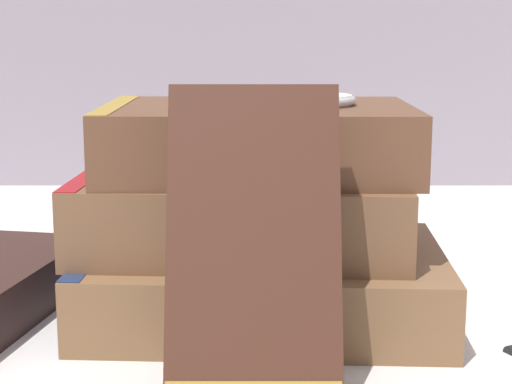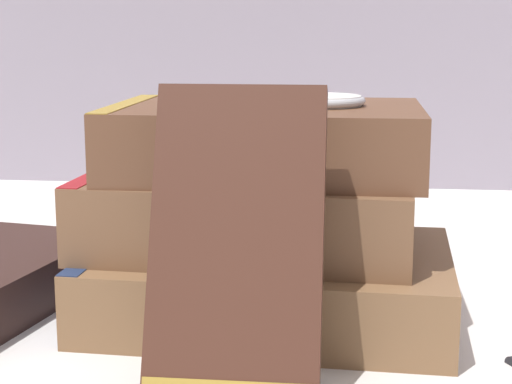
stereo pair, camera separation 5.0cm
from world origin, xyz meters
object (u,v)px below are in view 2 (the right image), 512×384
(book_flat_top, at_px, (257,140))
(pocket_watch, at_px, (322,100))
(reading_glasses, at_px, (231,248))
(book_flat_bottom, at_px, (262,283))
(book_flat_middle, at_px, (242,209))
(book_leaning_front, at_px, (237,254))

(book_flat_top, xyz_separation_m, pocket_watch, (0.04, 0.00, 0.02))
(book_flat_top, distance_m, reading_glasses, 0.18)
(book_flat_bottom, relative_size, book_flat_middle, 1.10)
(book_flat_middle, distance_m, reading_glasses, 0.15)
(book_leaning_front, xyz_separation_m, reading_glasses, (-0.04, 0.25, -0.07))
(book_flat_middle, distance_m, book_leaning_front, 0.11)
(book_leaning_front, height_order, reading_glasses, book_leaning_front)
(book_flat_bottom, distance_m, book_leaning_front, 0.11)
(reading_glasses, bearing_deg, book_flat_middle, -59.64)
(book_flat_middle, height_order, pocket_watch, pocket_watch)
(book_flat_bottom, bearing_deg, book_leaning_front, -87.57)
(book_flat_bottom, distance_m, book_flat_top, 0.09)
(book_flat_middle, xyz_separation_m, pocket_watch, (0.05, 0.00, 0.07))
(book_flat_bottom, bearing_deg, book_flat_top, 114.67)
(book_flat_top, relative_size, pocket_watch, 3.34)
(book_flat_bottom, height_order, pocket_watch, pocket_watch)
(pocket_watch, bearing_deg, reading_glasses, 118.28)
(book_flat_bottom, xyz_separation_m, book_flat_middle, (-0.01, 0.01, 0.04))
(book_flat_middle, xyz_separation_m, book_leaning_front, (0.01, -0.11, 0.00))
(book_flat_bottom, xyz_separation_m, book_flat_top, (-0.00, 0.01, 0.08))
(reading_glasses, bearing_deg, book_leaning_front, -61.72)
(book_leaning_front, distance_m, reading_glasses, 0.26)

